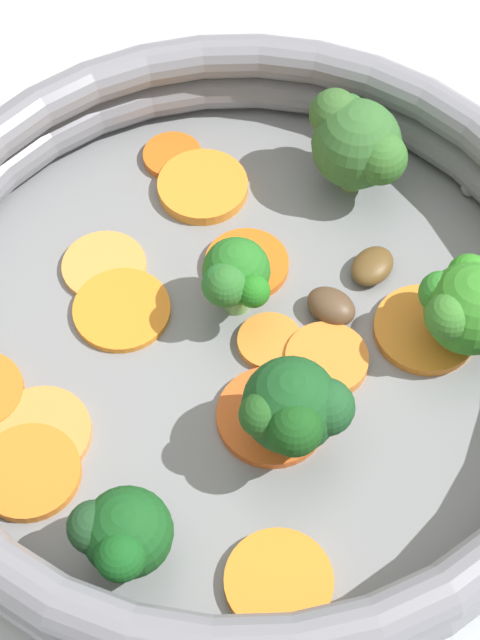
{
  "coord_description": "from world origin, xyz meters",
  "views": [
    {
      "loc": [
        -0.19,
        0.16,
        0.41
      ],
      "look_at": [
        0.0,
        0.0,
        0.03
      ],
      "focal_mm": 60.0,
      "sensor_mm": 36.0,
      "label": 1
    }
  ],
  "objects_px": {
    "carrot_slice_9": "(203,187)",
    "mushroom_piece_0": "(331,306)",
    "carrot_slice_2": "(29,472)",
    "carrot_slice_4": "(327,360)",
    "carrot_slice_6": "(172,156)",
    "skillet": "(240,348)",
    "broccoli_floret_4": "(466,306)",
    "mushroom_piece_1": "(372,266)",
    "broccoli_floret_2": "(294,410)",
    "carrot_slice_0": "(247,264)",
    "broccoli_floret_1": "(122,535)",
    "carrot_slice_12": "(40,433)",
    "broccoli_floret_3": "(356,141)",
    "carrot_slice_7": "(425,329)",
    "carrot_slice_1": "(279,582)",
    "carrot_slice_8": "(104,266)",
    "broccoli_floret_0": "(235,277)",
    "carrot_slice_10": "(270,342)",
    "carrot_slice_3": "(272,416)",
    "carrot_slice_5": "(122,310)"
  },
  "relations": [
    {
      "from": "carrot_slice_7",
      "to": "broccoli_floret_2",
      "type": "relative_size",
      "value": 0.91
    },
    {
      "from": "carrot_slice_2",
      "to": "broccoli_floret_3",
      "type": "bearing_deg",
      "value": -83.23
    },
    {
      "from": "carrot_slice_9",
      "to": "broccoli_floret_2",
      "type": "bearing_deg",
      "value": 154.67
    },
    {
      "from": "carrot_slice_6",
      "to": "mushroom_piece_1",
      "type": "bearing_deg",
      "value": -167.6
    },
    {
      "from": "carrot_slice_0",
      "to": "broccoli_floret_4",
      "type": "height_order",
      "value": "broccoli_floret_4"
    },
    {
      "from": "broccoli_floret_2",
      "to": "carrot_slice_3",
      "type": "bearing_deg",
      "value": -10.37
    },
    {
      "from": "broccoli_floret_2",
      "to": "broccoli_floret_4",
      "type": "distance_m",
      "value": 0.09
    },
    {
      "from": "skillet",
      "to": "broccoli_floret_0",
      "type": "distance_m",
      "value": 0.04
    },
    {
      "from": "carrot_slice_9",
      "to": "mushroom_piece_0",
      "type": "distance_m",
      "value": 0.09
    },
    {
      "from": "carrot_slice_1",
      "to": "carrot_slice_7",
      "type": "bearing_deg",
      "value": -71.4
    },
    {
      "from": "carrot_slice_0",
      "to": "mushroom_piece_1",
      "type": "height_order",
      "value": "mushroom_piece_1"
    },
    {
      "from": "carrot_slice_12",
      "to": "broccoli_floret_3",
      "type": "distance_m",
      "value": 0.19
    },
    {
      "from": "carrot_slice_6",
      "to": "broccoli_floret_2",
      "type": "height_order",
      "value": "broccoli_floret_2"
    },
    {
      "from": "carrot_slice_2",
      "to": "carrot_slice_4",
      "type": "bearing_deg",
      "value": -107.95
    },
    {
      "from": "carrot_slice_8",
      "to": "mushroom_piece_0",
      "type": "bearing_deg",
      "value": -144.94
    },
    {
      "from": "carrot_slice_0",
      "to": "carrot_slice_12",
      "type": "height_order",
      "value": "same"
    },
    {
      "from": "carrot_slice_7",
      "to": "broccoli_floret_3",
      "type": "relative_size",
      "value": 0.85
    },
    {
      "from": "skillet",
      "to": "broccoli_floret_4",
      "type": "distance_m",
      "value": 0.1
    },
    {
      "from": "mushroom_piece_0",
      "to": "carrot_slice_10",
      "type": "bearing_deg",
      "value": 79.26
    },
    {
      "from": "carrot_slice_4",
      "to": "carrot_slice_5",
      "type": "xyz_separation_m",
      "value": [
        0.08,
        0.05,
        -0.0
      ]
    },
    {
      "from": "carrot_slice_3",
      "to": "carrot_slice_9",
      "type": "bearing_deg",
      "value": -27.06
    },
    {
      "from": "skillet",
      "to": "carrot_slice_2",
      "type": "height_order",
      "value": "carrot_slice_2"
    },
    {
      "from": "carrot_slice_1",
      "to": "carrot_slice_7",
      "type": "relative_size",
      "value": 0.92
    },
    {
      "from": "skillet",
      "to": "broccoli_floret_3",
      "type": "height_order",
      "value": "broccoli_floret_3"
    },
    {
      "from": "carrot_slice_8",
      "to": "broccoli_floret_4",
      "type": "xyz_separation_m",
      "value": [
        -0.13,
        -0.09,
        0.03
      ]
    },
    {
      "from": "broccoli_floret_1",
      "to": "mushroom_piece_1",
      "type": "xyz_separation_m",
      "value": [
        0.03,
        -0.17,
        -0.02
      ]
    },
    {
      "from": "carrot_slice_0",
      "to": "mushroom_piece_0",
      "type": "bearing_deg",
      "value": -165.89
    },
    {
      "from": "carrot_slice_1",
      "to": "carrot_slice_9",
      "type": "height_order",
      "value": "same"
    },
    {
      "from": "broccoli_floret_4",
      "to": "mushroom_piece_1",
      "type": "distance_m",
      "value": 0.05
    },
    {
      "from": "broccoli_floret_1",
      "to": "mushroom_piece_0",
      "type": "bearing_deg",
      "value": -77.33
    },
    {
      "from": "carrot_slice_4",
      "to": "carrot_slice_7",
      "type": "height_order",
      "value": "carrot_slice_4"
    },
    {
      "from": "broccoli_floret_0",
      "to": "mushroom_piece_0",
      "type": "relative_size",
      "value": 1.77
    },
    {
      "from": "carrot_slice_0",
      "to": "broccoli_floret_0",
      "type": "distance_m",
      "value": 0.03
    },
    {
      "from": "carrot_slice_9",
      "to": "broccoli_floret_0",
      "type": "height_order",
      "value": "broccoli_floret_0"
    },
    {
      "from": "carrot_slice_7",
      "to": "mushroom_piece_0",
      "type": "distance_m",
      "value": 0.04
    },
    {
      "from": "carrot_slice_6",
      "to": "carrot_slice_12",
      "type": "relative_size",
      "value": 0.68
    },
    {
      "from": "carrot_slice_1",
      "to": "broccoli_floret_0",
      "type": "distance_m",
      "value": 0.13
    },
    {
      "from": "skillet",
      "to": "carrot_slice_7",
      "type": "distance_m",
      "value": 0.08
    },
    {
      "from": "broccoli_floret_4",
      "to": "broccoli_floret_3",
      "type": "bearing_deg",
      "value": -16.82
    },
    {
      "from": "broccoli_floret_1",
      "to": "broccoli_floret_4",
      "type": "relative_size",
      "value": 0.91
    },
    {
      "from": "carrot_slice_0",
      "to": "carrot_slice_9",
      "type": "distance_m",
      "value": 0.05
    },
    {
      "from": "carrot_slice_5",
      "to": "broccoli_floret_1",
      "type": "xyz_separation_m",
      "value": [
        -0.09,
        0.07,
        0.02
      ]
    },
    {
      "from": "broccoli_floret_2",
      "to": "broccoli_floret_1",
      "type": "bearing_deg",
      "value": 86.06
    },
    {
      "from": "carrot_slice_9",
      "to": "carrot_slice_4",
      "type": "bearing_deg",
      "value": 168.49
    },
    {
      "from": "broccoli_floret_2",
      "to": "broccoli_floret_3",
      "type": "bearing_deg",
      "value": -54.25
    },
    {
      "from": "broccoli_floret_3",
      "to": "broccoli_floret_0",
      "type": "bearing_deg",
      "value": 101.8
    },
    {
      "from": "carrot_slice_6",
      "to": "carrot_slice_4",
      "type": "bearing_deg",
      "value": 169.87
    },
    {
      "from": "carrot_slice_0",
      "to": "broccoli_floret_0",
      "type": "relative_size",
      "value": 0.95
    },
    {
      "from": "carrot_slice_10",
      "to": "mushroom_piece_0",
      "type": "bearing_deg",
      "value": -100.74
    },
    {
      "from": "carrot_slice_8",
      "to": "mushroom_piece_0",
      "type": "distance_m",
      "value": 0.1
    }
  ]
}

